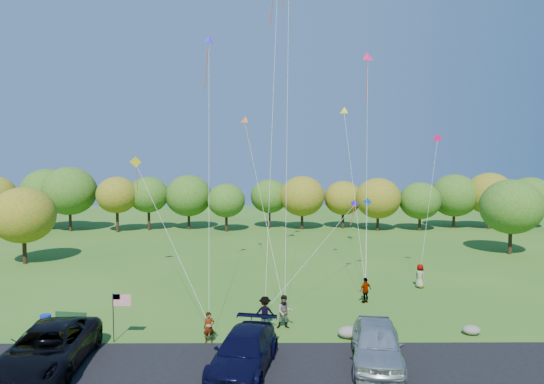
{
  "coord_description": "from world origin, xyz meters",
  "views": [
    {
      "loc": [
        0.07,
        -25.34,
        9.63
      ],
      "look_at": [
        0.28,
        6.0,
        7.36
      ],
      "focal_mm": 32.0,
      "sensor_mm": 36.0,
      "label": 1
    }
  ],
  "objects": [
    {
      "name": "flag_assembly",
      "position": [
        -7.73,
        -0.7,
        1.95
      ],
      "size": [
        0.96,
        0.62,
        2.59
      ],
      "color": "black",
      "rests_on": "ground"
    },
    {
      "name": "ground",
      "position": [
        0.0,
        0.0,
        0.0
      ],
      "size": [
        140.0,
        140.0,
        0.0
      ],
      "primitive_type": "plane",
      "color": "#31601B",
      "rests_on": "ground"
    },
    {
      "name": "minivan_dark",
      "position": [
        -9.89,
        -4.08,
        1.03
      ],
      "size": [
        3.63,
        7.18,
        1.95
      ],
      "primitive_type": "imported",
      "rotation": [
        0.0,
        0.0,
        0.06
      ],
      "color": "black",
      "rests_on": "asphalt_lane"
    },
    {
      "name": "minivan_navy",
      "position": [
        -1.05,
        -4.19,
        0.92
      ],
      "size": [
        3.48,
        6.26,
        1.72
      ],
      "primitive_type": "imported",
      "rotation": [
        0.0,
        0.0,
        -0.19
      ],
      "color": "black",
      "rests_on": "asphalt_lane"
    },
    {
      "name": "flyer_d",
      "position": [
        6.47,
        6.06,
        0.84
      ],
      "size": [
        1.05,
        0.88,
        1.68
      ],
      "primitive_type": "imported",
      "rotation": [
        0.0,
        0.0,
        3.72
      ],
      "color": "#4C4C59",
      "rests_on": "ground"
    },
    {
      "name": "flyer_e",
      "position": [
        11.21,
        9.69,
        0.88
      ],
      "size": [
        0.91,
        1.03,
        1.77
      ],
      "primitive_type": "imported",
      "rotation": [
        0.0,
        0.0,
        2.06
      ],
      "color": "#4C4C59",
      "rests_on": "ground"
    },
    {
      "name": "park_bench",
      "position": [
        -10.96,
        1.2,
        0.54
      ],
      "size": [
        1.84,
        0.58,
        1.02
      ],
      "rotation": [
        0.0,
        0.0,
        -0.15
      ],
      "color": "#163E1D",
      "rests_on": "ground"
    },
    {
      "name": "boulder_near",
      "position": [
        4.36,
        -0.18,
        0.31
      ],
      "size": [
        1.24,
        0.97,
        0.62
      ],
      "primitive_type": "ellipsoid",
      "color": "gray",
      "rests_on": "ground"
    },
    {
      "name": "flyer_a",
      "position": [
        -3.04,
        -0.8,
        0.8
      ],
      "size": [
        0.66,
        0.52,
        1.61
      ],
      "primitive_type": "imported",
      "rotation": [
        0.0,
        0.0,
        0.25
      ],
      "color": "#4C4C59",
      "rests_on": "ground"
    },
    {
      "name": "trash_barrel",
      "position": [
        -12.35,
        1.05,
        0.44
      ],
      "size": [
        0.59,
        0.59,
        0.88
      ],
      "primitive_type": "cylinder",
      "color": "#0C20B4",
      "rests_on": "ground"
    },
    {
      "name": "treeline",
      "position": [
        0.59,
        36.42,
        4.68
      ],
      "size": [
        75.95,
        27.59,
        8.26
      ],
      "color": "#332212",
      "rests_on": "ground"
    },
    {
      "name": "asphalt_lane",
      "position": [
        0.0,
        -4.0,
        0.03
      ],
      "size": [
        44.0,
        6.0,
        0.06
      ],
      "primitive_type": "cube",
      "color": "black",
      "rests_on": "ground"
    },
    {
      "name": "flyer_b",
      "position": [
        0.96,
        1.31,
        0.94
      ],
      "size": [
        0.95,
        0.76,
        1.89
      ],
      "primitive_type": "imported",
      "rotation": [
        0.0,
        0.0,
        0.05
      ],
      "color": "#4C4C59",
      "rests_on": "ground"
    },
    {
      "name": "flyer_c",
      "position": [
        -0.15,
        1.29,
        0.91
      ],
      "size": [
        1.24,
        0.78,
        1.83
      ],
      "primitive_type": "imported",
      "rotation": [
        0.0,
        0.0,
        3.05
      ],
      "color": "#4C4C59",
      "rests_on": "ground"
    },
    {
      "name": "boulder_far",
      "position": [
        11.09,
        0.27,
        0.25
      ],
      "size": [
        0.97,
        0.8,
        0.5
      ],
      "primitive_type": "ellipsoid",
      "color": "slate",
      "rests_on": "ground"
    },
    {
      "name": "minivan_silver",
      "position": [
        5.06,
        -3.58,
        1.03
      ],
      "size": [
        3.16,
        5.96,
        1.93
      ],
      "primitive_type": "imported",
      "rotation": [
        0.0,
        0.0,
        -0.16
      ],
      "color": "#ACB2B8",
      "rests_on": "asphalt_lane"
    },
    {
      "name": "kites_aloft",
      "position": [
        2.3,
        12.76,
        18.88
      ],
      "size": [
        23.64,
        8.27,
        20.85
      ],
      "color": "orange",
      "rests_on": "ground"
    }
  ]
}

